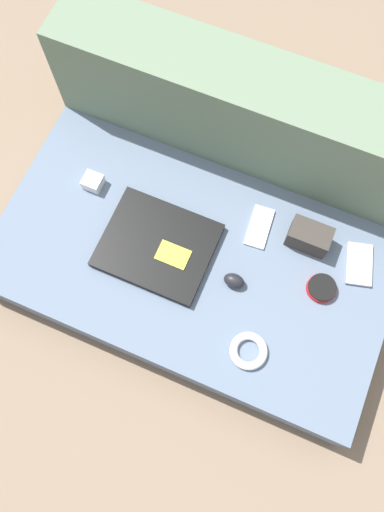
% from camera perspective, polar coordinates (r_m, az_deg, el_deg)
% --- Properties ---
extents(ground_plane, '(8.00, 8.00, 0.00)m').
position_cam_1_polar(ground_plane, '(1.54, -0.00, -1.88)').
color(ground_plane, '#7A6651').
extents(couch_seat, '(1.13, 0.61, 0.14)m').
position_cam_1_polar(couch_seat, '(1.48, -0.00, -1.10)').
color(couch_seat, slate).
rests_on(couch_seat, ground_plane).
extents(couch_backrest, '(1.13, 0.20, 0.45)m').
position_cam_1_polar(couch_backrest, '(1.50, 6.29, 14.49)').
color(couch_backrest, '#60755B').
rests_on(couch_backrest, ground_plane).
extents(laptop, '(0.31, 0.26, 0.03)m').
position_cam_1_polar(laptop, '(1.41, -3.95, 1.22)').
color(laptop, black).
rests_on(laptop, couch_seat).
extents(computer_mouse, '(0.06, 0.04, 0.04)m').
position_cam_1_polar(computer_mouse, '(1.38, 4.83, -2.83)').
color(computer_mouse, black).
rests_on(computer_mouse, couch_seat).
extents(speaker_puck, '(0.08, 0.08, 0.02)m').
position_cam_1_polar(speaker_puck, '(1.42, 14.58, -3.55)').
color(speaker_puck, red).
rests_on(speaker_puck, couch_seat).
extents(phone_silver, '(0.10, 0.14, 0.01)m').
position_cam_1_polar(phone_silver, '(1.47, 18.55, -0.90)').
color(phone_silver, '#B7B7BC').
rests_on(phone_silver, couch_seat).
extents(phone_black, '(0.07, 0.13, 0.01)m').
position_cam_1_polar(phone_black, '(1.45, 7.70, 3.30)').
color(phone_black, silver).
rests_on(phone_black, couch_seat).
extents(camera_pouch, '(0.12, 0.07, 0.07)m').
position_cam_1_polar(camera_pouch, '(1.43, 13.24, 2.17)').
color(camera_pouch, '#38332D').
rests_on(camera_pouch, couch_seat).
extents(charger_brick, '(0.05, 0.05, 0.04)m').
position_cam_1_polar(charger_brick, '(1.51, -11.25, 8.30)').
color(charger_brick, silver).
rests_on(charger_brick, couch_seat).
extents(cable_coil, '(0.10, 0.10, 0.02)m').
position_cam_1_polar(cable_coil, '(1.35, 6.47, -10.72)').
color(cable_coil, white).
rests_on(cable_coil, couch_seat).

